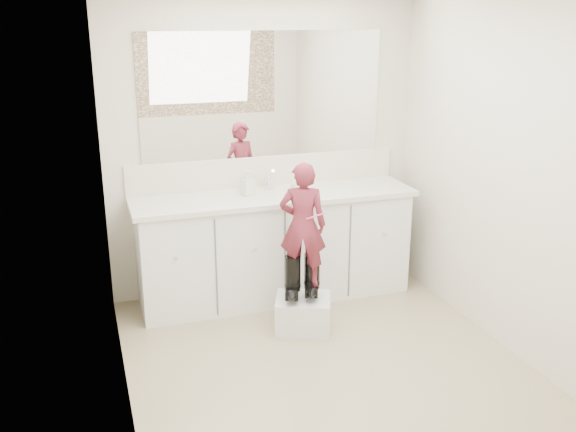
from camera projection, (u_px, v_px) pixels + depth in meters
name	position (u px, v px, depth m)	size (l,w,h in m)	color
floor	(329.00, 368.00, 4.29)	(3.00, 3.00, 0.00)	#817454
wall_back	(264.00, 149.00, 5.28)	(2.60, 2.60, 0.00)	beige
wall_front	(474.00, 293.00, 2.57)	(2.60, 2.60, 0.00)	beige
wall_left	(115.00, 216.00, 3.54)	(3.00, 3.00, 0.00)	beige
wall_right	(512.00, 179.00, 4.32)	(3.00, 3.00, 0.00)	beige
vanity_cabinet	(275.00, 248.00, 5.27)	(2.20, 0.55, 0.85)	silver
countertop	(275.00, 196.00, 5.12)	(2.28, 0.58, 0.04)	beige
backsplash	(265.00, 171.00, 5.33)	(2.28, 0.03, 0.25)	beige
mirror	(264.00, 95.00, 5.14)	(2.00, 0.02, 1.00)	white
dot_panel	(483.00, 184.00, 2.44)	(2.00, 0.01, 1.20)	#472819
faucet	(269.00, 183.00, 5.25)	(0.08, 0.08, 0.10)	silver
cup	(296.00, 188.00, 5.11)	(0.10, 0.10, 0.09)	beige
soap_bottle	(247.00, 183.00, 5.06)	(0.09, 0.09, 0.20)	beige
step_stool	(303.00, 314.00, 4.78)	(0.40, 0.33, 0.26)	silver
boot_left	(293.00, 278.00, 4.69)	(0.12, 0.22, 0.33)	black
boot_right	(312.00, 275.00, 4.74)	(0.12, 0.22, 0.33)	black
toddler	(303.00, 225.00, 4.59)	(0.34, 0.22, 0.93)	#9E3044
toothbrush	(316.00, 216.00, 4.52)	(0.01, 0.01, 0.14)	#E15791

